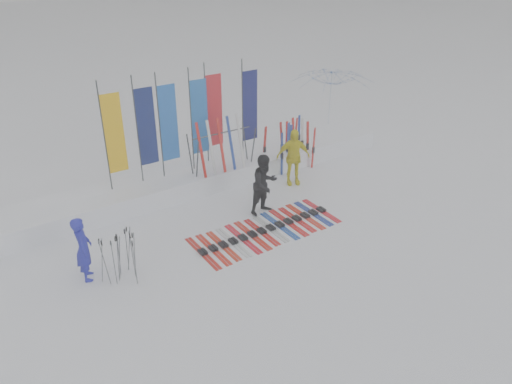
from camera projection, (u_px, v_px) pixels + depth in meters
ground at (284, 253)px, 12.65m from camera, size 120.00×120.00×0.00m
snow_bank at (199, 177)px, 15.91m from camera, size 14.00×1.60×0.60m
person_blue at (83, 249)px, 11.39m from camera, size 0.52×0.67×1.61m
person_black at (265, 184)px, 14.12m from camera, size 0.95×0.79×1.79m
person_yellow at (293, 157)px, 15.78m from camera, size 1.17×0.85×1.84m
tent_canopy at (331, 104)px, 19.07m from camera, size 3.68×3.72×2.79m
ski_row at (266, 230)px, 13.59m from camera, size 4.09×1.69×0.07m
pole_cluster at (121, 257)px, 11.46m from camera, size 0.83×0.64×1.25m
feather_flags at (184, 120)px, 14.96m from camera, size 5.10×0.31×3.20m
ski_rack at (222, 145)px, 15.45m from camera, size 2.04×0.80×1.23m
upright_skis at (292, 144)px, 17.11m from camera, size 1.76×1.18×1.68m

